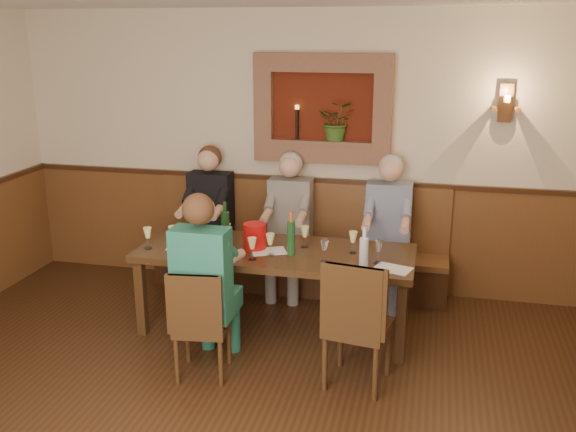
% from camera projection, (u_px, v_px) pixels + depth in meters
% --- Properties ---
extents(room_shell, '(6.04, 6.04, 2.82)m').
position_uv_depth(room_shell, '(192.00, 163.00, 3.53)').
color(room_shell, beige).
rests_on(room_shell, ground).
extents(wainscoting, '(6.02, 6.02, 1.15)m').
position_uv_depth(wainscoting, '(201.00, 373.00, 3.90)').
color(wainscoting, brown).
rests_on(wainscoting, ground).
extents(wall_niche, '(1.36, 0.30, 1.06)m').
position_uv_depth(wall_niche, '(326.00, 113.00, 6.26)').
color(wall_niche, '#52190B').
rests_on(wall_niche, ground).
extents(wall_sconce, '(0.25, 0.20, 0.35)m').
position_uv_depth(wall_sconce, '(506.00, 104.00, 5.84)').
color(wall_sconce, brown).
rests_on(wall_sconce, ground).
extents(dining_table, '(2.40, 0.90, 0.75)m').
position_uv_depth(dining_table, '(276.00, 258.00, 5.60)').
color(dining_table, '#331F0F').
rests_on(dining_table, ground).
extents(bench, '(3.00, 0.45, 1.11)m').
position_uv_depth(bench, '(298.00, 259.00, 6.58)').
color(bench, '#381E0F').
rests_on(bench, ground).
extents(chair_near_left, '(0.44, 0.44, 0.89)m').
position_uv_depth(chair_near_left, '(203.00, 344.00, 4.95)').
color(chair_near_left, '#331F0F').
rests_on(chair_near_left, ground).
extents(chair_near_right, '(0.52, 0.52, 1.02)m').
position_uv_depth(chair_near_right, '(357.00, 348.00, 4.81)').
color(chair_near_right, '#331F0F').
rests_on(chair_near_right, ground).
extents(person_bench_left, '(0.44, 0.54, 1.47)m').
position_uv_depth(person_bench_left, '(209.00, 230.00, 6.60)').
color(person_bench_left, black).
rests_on(person_bench_left, ground).
extents(person_bench_mid, '(0.43, 0.52, 1.44)m').
position_uv_depth(person_bench_mid, '(288.00, 237.00, 6.43)').
color(person_bench_mid, '#524F4B').
rests_on(person_bench_mid, ground).
extents(person_bench_right, '(0.43, 0.53, 1.46)m').
position_uv_depth(person_bench_right, '(387.00, 243.00, 6.21)').
color(person_bench_right, navy).
rests_on(person_bench_right, ground).
extents(person_chair_front, '(0.43, 0.53, 1.46)m').
position_uv_depth(person_chair_front, '(207.00, 296.00, 4.98)').
color(person_chair_front, '#19535A').
rests_on(person_chair_front, ground).
extents(spittoon_bucket, '(0.24, 0.24, 0.23)m').
position_uv_depth(spittoon_bucket, '(255.00, 236.00, 5.59)').
color(spittoon_bucket, red).
rests_on(spittoon_bucket, dining_table).
extents(wine_bottle_green_a, '(0.08, 0.08, 0.38)m').
position_uv_depth(wine_bottle_green_a, '(291.00, 237.00, 5.42)').
color(wine_bottle_green_a, '#19471E').
rests_on(wine_bottle_green_a, dining_table).
extents(wine_bottle_green_b, '(0.10, 0.10, 0.40)m').
position_uv_depth(wine_bottle_green_b, '(225.00, 228.00, 5.66)').
color(wine_bottle_green_b, '#19471E').
rests_on(wine_bottle_green_b, dining_table).
extents(water_bottle, '(0.08, 0.08, 0.38)m').
position_uv_depth(water_bottle, '(364.00, 255.00, 5.01)').
color(water_bottle, silver).
rests_on(water_bottle, dining_table).
extents(tasting_sheet_a, '(0.34, 0.27, 0.00)m').
position_uv_depth(tasting_sheet_a, '(185.00, 246.00, 5.67)').
color(tasting_sheet_a, white).
rests_on(tasting_sheet_a, dining_table).
extents(tasting_sheet_b, '(0.35, 0.31, 0.00)m').
position_uv_depth(tasting_sheet_b, '(269.00, 251.00, 5.54)').
color(tasting_sheet_b, white).
rests_on(tasting_sheet_b, dining_table).
extents(tasting_sheet_c, '(0.34, 0.28, 0.00)m').
position_uv_depth(tasting_sheet_c, '(393.00, 269.00, 5.14)').
color(tasting_sheet_c, white).
rests_on(tasting_sheet_c, dining_table).
extents(tasting_sheet_d, '(0.32, 0.26, 0.00)m').
position_uv_depth(tasting_sheet_d, '(212.00, 256.00, 5.43)').
color(tasting_sheet_d, white).
rests_on(tasting_sheet_d, dining_table).
extents(wine_glass_0, '(0.08, 0.08, 0.19)m').
position_uv_depth(wine_glass_0, '(173.00, 236.00, 5.64)').
color(wine_glass_0, '#FBFA96').
rests_on(wine_glass_0, dining_table).
extents(wine_glass_1, '(0.08, 0.08, 0.19)m').
position_uv_depth(wine_glass_1, '(199.00, 231.00, 5.78)').
color(wine_glass_1, white).
rests_on(wine_glass_1, dining_table).
extents(wine_glass_2, '(0.08, 0.08, 0.19)m').
position_uv_depth(wine_glass_2, '(205.00, 244.00, 5.44)').
color(wine_glass_2, '#FBFA96').
rests_on(wine_glass_2, dining_table).
extents(wine_glass_3, '(0.08, 0.08, 0.19)m').
position_uv_depth(wine_glass_3, '(252.00, 236.00, 5.65)').
color(wine_glass_3, white).
rests_on(wine_glass_3, dining_table).
extents(wine_glass_4, '(0.08, 0.08, 0.19)m').
position_uv_depth(wine_glass_4, '(270.00, 245.00, 5.43)').
color(wine_glass_4, '#FBFA96').
rests_on(wine_glass_4, dining_table).
extents(wine_glass_5, '(0.08, 0.08, 0.19)m').
position_uv_depth(wine_glass_5, '(305.00, 237.00, 5.63)').
color(wine_glass_5, '#FBFA96').
rests_on(wine_glass_5, dining_table).
extents(wine_glass_6, '(0.08, 0.08, 0.19)m').
position_uv_depth(wine_glass_6, '(325.00, 250.00, 5.28)').
color(wine_glass_6, white).
rests_on(wine_glass_6, dining_table).
extents(wine_glass_7, '(0.08, 0.08, 0.19)m').
position_uv_depth(wine_glass_7, '(353.00, 242.00, 5.48)').
color(wine_glass_7, '#FBFA96').
rests_on(wine_glass_7, dining_table).
extents(wine_glass_8, '(0.08, 0.08, 0.19)m').
position_uv_depth(wine_glass_8, '(378.00, 252.00, 5.25)').
color(wine_glass_8, white).
rests_on(wine_glass_8, dining_table).
extents(wine_glass_9, '(0.08, 0.08, 0.19)m').
position_uv_depth(wine_glass_9, '(252.00, 249.00, 5.32)').
color(wine_glass_9, '#FBFA96').
rests_on(wine_glass_9, dining_table).
extents(wine_glass_10, '(0.08, 0.08, 0.19)m').
position_uv_depth(wine_glass_10, '(148.00, 238.00, 5.59)').
color(wine_glass_10, '#FBFA96').
rests_on(wine_glass_10, dining_table).
extents(wine_glass_11, '(0.08, 0.08, 0.19)m').
position_uv_depth(wine_glass_11, '(227.00, 234.00, 5.71)').
color(wine_glass_11, '#FBFA96').
rests_on(wine_glass_11, dining_table).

